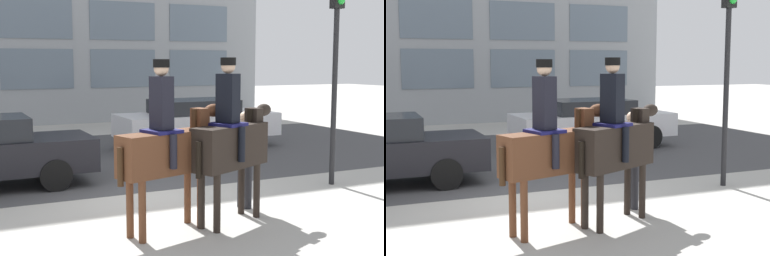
# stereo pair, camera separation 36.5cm
# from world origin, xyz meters

# --- Properties ---
(ground_plane) EXTENTS (80.00, 80.00, 0.00)m
(ground_plane) POSITION_xyz_m (0.00, 0.00, 0.00)
(ground_plane) COLOR #B2AFA8
(road_surface) EXTENTS (20.37, 8.50, 0.01)m
(road_surface) POSITION_xyz_m (0.00, 4.75, 0.00)
(road_surface) COLOR #444447
(road_surface) RESTS_ON ground_plane
(mounted_horse_lead) EXTENTS (1.95, 0.85, 2.60)m
(mounted_horse_lead) POSITION_xyz_m (-0.53, -1.95, 1.30)
(mounted_horse_lead) COLOR #59331E
(mounted_horse_lead) RESTS_ON ground_plane
(mounted_horse_companion) EXTENTS (1.83, 1.06, 2.63)m
(mounted_horse_companion) POSITION_xyz_m (0.57, -1.93, 1.32)
(mounted_horse_companion) COLOR black
(mounted_horse_companion) RESTS_ON ground_plane
(pedestrian_bystander) EXTENTS (0.78, 0.67, 1.71)m
(pedestrian_bystander) POSITION_xyz_m (1.20, -1.29, 1.01)
(pedestrian_bystander) COLOR #232328
(pedestrian_bystander) RESTS_ON ground_plane
(street_car_far_lane) EXTENTS (4.76, 2.02, 1.45)m
(street_car_far_lane) POSITION_xyz_m (3.36, 5.17, 0.78)
(street_car_far_lane) COLOR silver
(street_car_far_lane) RESTS_ON ground_plane
(traffic_light) EXTENTS (0.24, 0.29, 4.36)m
(traffic_light) POSITION_xyz_m (3.82, -0.49, 2.90)
(traffic_light) COLOR black
(traffic_light) RESTS_ON ground_plane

